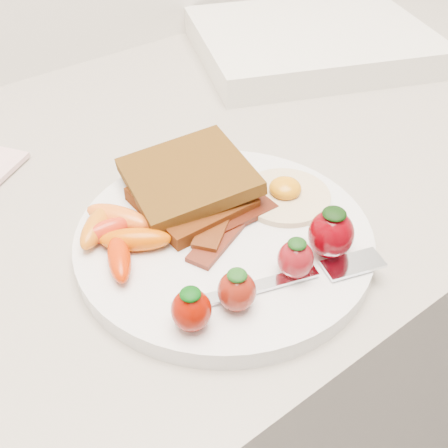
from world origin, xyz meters
TOP-DOWN VIEW (x-y plane):
  - counter at (0.00, 1.70)m, footprint 2.00×0.60m
  - plate at (-0.01, 1.56)m, footprint 0.27×0.27m
  - toast_lower at (-0.01, 1.61)m, footprint 0.09×0.09m
  - toast_upper at (-0.00, 1.63)m, footprint 0.14×0.14m
  - fried_egg at (0.07, 1.56)m, footprint 0.12×0.12m
  - bacon_strips at (-0.00, 1.57)m, footprint 0.11×0.08m
  - baby_carrots at (-0.09, 1.61)m, footprint 0.08×0.11m
  - strawberries at (-0.01, 1.49)m, footprint 0.17×0.04m
  - fork at (0.00, 1.48)m, footprint 0.18×0.08m
  - appliance at (0.35, 1.82)m, footprint 0.41×0.37m

SIDE VIEW (x-z plane):
  - counter at x=0.00m, z-range 0.00..0.90m
  - plate at x=-0.01m, z-range 0.90..0.92m
  - appliance at x=0.35m, z-range 0.90..0.94m
  - fork at x=0.00m, z-range 0.92..0.92m
  - bacon_strips at x=0.00m, z-range 0.92..0.93m
  - fried_egg at x=0.07m, z-range 0.91..0.93m
  - toast_lower at x=-0.01m, z-range 0.92..0.93m
  - baby_carrots at x=-0.09m, z-range 0.92..0.94m
  - strawberries at x=-0.01m, z-range 0.91..0.96m
  - toast_upper at x=0.00m, z-range 0.93..0.95m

